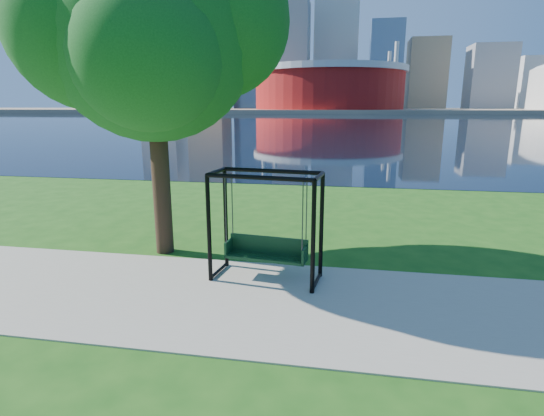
# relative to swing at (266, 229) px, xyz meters

# --- Properties ---
(ground) EXTENTS (900.00, 900.00, 0.00)m
(ground) POSITION_rel_swing_xyz_m (0.32, -0.63, -1.15)
(ground) COLOR #1E5114
(ground) RESTS_ON ground
(path) EXTENTS (120.00, 4.00, 0.03)m
(path) POSITION_rel_swing_xyz_m (0.32, -1.13, -1.14)
(path) COLOR #9E937F
(path) RESTS_ON ground
(river) EXTENTS (900.00, 180.00, 0.02)m
(river) POSITION_rel_swing_xyz_m (0.32, 101.37, -1.14)
(river) COLOR black
(river) RESTS_ON ground
(far_bank) EXTENTS (900.00, 228.00, 2.00)m
(far_bank) POSITION_rel_swing_xyz_m (0.32, 305.37, -0.15)
(far_bank) COLOR #937F60
(far_bank) RESTS_ON ground
(stadium) EXTENTS (83.00, 83.00, 32.00)m
(stadium) POSITION_rel_swing_xyz_m (-9.68, 234.37, 13.08)
(stadium) COLOR maroon
(stadium) RESTS_ON far_bank
(skyline) EXTENTS (392.00, 66.00, 96.50)m
(skyline) POSITION_rel_swing_xyz_m (-3.94, 318.77, 34.74)
(skyline) COLOR gray
(skyline) RESTS_ON far_bank
(swing) EXTENTS (2.43, 1.27, 2.38)m
(swing) POSITION_rel_swing_xyz_m (0.00, 0.00, 0.00)
(swing) COLOR black
(swing) RESTS_ON ground
(park_tree) EXTENTS (6.31, 5.70, 7.83)m
(park_tree) POSITION_rel_swing_xyz_m (-3.01, 1.37, 4.29)
(park_tree) COLOR black
(park_tree) RESTS_ON ground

